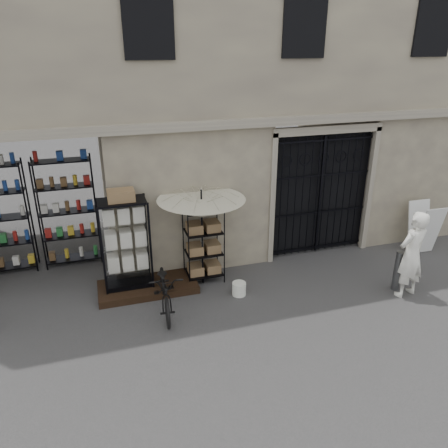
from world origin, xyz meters
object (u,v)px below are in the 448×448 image
object	(u,v)px
display_cabinet	(126,248)
shopkeeper	(404,294)
easel_sign	(424,228)
wire_rack	(204,244)
market_umbrella	(201,203)
steel_bollard	(398,271)
white_bucket	(239,289)
bicycle	(166,309)

from	to	relation	value
display_cabinet	shopkeeper	bearing A→B (deg)	3.59
shopkeeper	easel_sign	xyz separation A→B (m)	(1.65, 1.54, 0.63)
wire_rack	market_umbrella	xyz separation A→B (m)	(-0.06, -0.14, 0.96)
display_cabinet	market_umbrella	distance (m)	1.75
steel_bollard	shopkeeper	distance (m)	0.49
white_bucket	easel_sign	size ratio (longest dim) A/B	0.23
display_cabinet	bicycle	size ratio (longest dim) A/B	1.16
white_bucket	bicycle	size ratio (longest dim) A/B	0.16
market_umbrella	steel_bollard	bearing A→B (deg)	-20.74
display_cabinet	steel_bollard	world-z (taller)	display_cabinet
bicycle	easel_sign	xyz separation A→B (m)	(6.38, 0.64, 0.63)
market_umbrella	easel_sign	xyz separation A→B (m)	(5.45, -0.11, -1.17)
wire_rack	white_bucket	size ratio (longest dim) A/B	6.10
wire_rack	shopkeeper	bearing A→B (deg)	-21.53
white_bucket	steel_bollard	size ratio (longest dim) A/B	0.33
bicycle	steel_bollard	size ratio (longest dim) A/B	1.98
market_umbrella	white_bucket	size ratio (longest dim) A/B	8.92
shopkeeper	market_umbrella	bearing A→B (deg)	-35.35
display_cabinet	market_umbrella	world-z (taller)	market_umbrella
white_bucket	display_cabinet	bearing A→B (deg)	158.66
market_umbrella	wire_rack	bearing A→B (deg)	66.15
wire_rack	bicycle	world-z (taller)	wire_rack
shopkeeper	display_cabinet	bearing A→B (deg)	-30.51
wire_rack	market_umbrella	world-z (taller)	market_umbrella
white_bucket	shopkeeper	size ratio (longest dim) A/B	0.16
bicycle	easel_sign	world-z (taller)	easel_sign
steel_bollard	shopkeeper	world-z (taller)	steel_bollard
white_bucket	easel_sign	bearing A→B (deg)	6.58
market_umbrella	shopkeeper	world-z (taller)	market_umbrella
display_cabinet	white_bucket	bearing A→B (deg)	0.93
display_cabinet	white_bucket	world-z (taller)	display_cabinet
steel_bollard	shopkeeper	size ratio (longest dim) A/B	0.48
wire_rack	shopkeeper	size ratio (longest dim) A/B	0.95
display_cabinet	white_bucket	xyz separation A→B (m)	(2.11, -0.82, -0.83)
wire_rack	display_cabinet	bearing A→B (deg)	-176.04
white_bucket	shopkeeper	distance (m)	3.37
steel_bollard	shopkeeper	xyz separation A→B (m)	(0.05, -0.24, -0.43)
display_cabinet	easel_sign	world-z (taller)	display_cabinet
bicycle	steel_bollard	xyz separation A→B (m)	(4.68, -0.66, 0.43)
display_cabinet	easel_sign	distance (m)	6.99
white_bucket	bicycle	distance (m)	1.52
wire_rack	easel_sign	xyz separation A→B (m)	(5.39, -0.26, -0.21)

